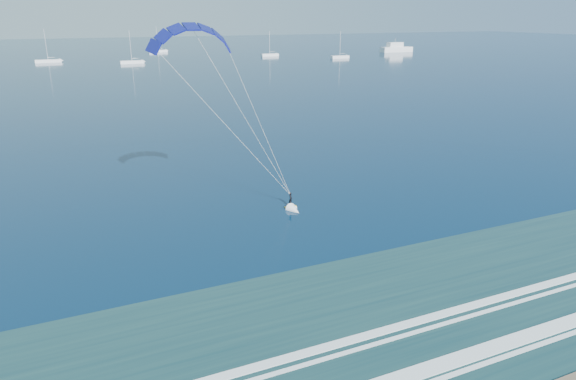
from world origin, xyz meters
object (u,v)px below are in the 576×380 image
(sailboat_4, at_px, (158,51))
(sailboat_3, at_px, (132,62))
(sailboat_2, at_px, (48,61))
(sailboat_5, at_px, (270,55))
(motor_yacht, at_px, (396,48))
(sailboat_6, at_px, (340,57))
(kitesurfer_rig, at_px, (246,121))

(sailboat_4, bearing_deg, sailboat_3, -109.66)
(sailboat_3, distance_m, sailboat_4, 63.05)
(sailboat_2, relative_size, sailboat_4, 1.05)
(sailboat_4, xyz_separation_m, sailboat_5, (42.06, -47.17, -0.01))
(motor_yacht, bearing_deg, sailboat_5, 179.54)
(sailboat_3, height_order, sailboat_6, sailboat_3)
(motor_yacht, bearing_deg, sailboat_4, 156.83)
(kitesurfer_rig, bearing_deg, motor_yacht, 51.32)
(sailboat_5, bearing_deg, motor_yacht, -0.46)
(sailboat_3, relative_size, sailboat_5, 1.12)
(sailboat_5, bearing_deg, sailboat_2, 176.19)
(motor_yacht, height_order, sailboat_2, sailboat_2)
(sailboat_3, bearing_deg, motor_yacht, 5.01)
(kitesurfer_rig, xyz_separation_m, sailboat_3, (13.77, 171.39, -8.96))
(motor_yacht, relative_size, sailboat_6, 1.52)
(sailboat_2, distance_m, sailboat_5, 93.40)
(sailboat_4, height_order, sailboat_6, sailboat_4)
(sailboat_2, xyz_separation_m, sailboat_6, (116.81, -29.67, -0.01))
(sailboat_3, bearing_deg, sailboat_5, 10.92)
(sailboat_2, bearing_deg, kitesurfer_rig, -85.14)
(sailboat_3, height_order, sailboat_4, sailboat_3)
(motor_yacht, xyz_separation_m, sailboat_6, (-45.85, -22.90, -1.20))
(kitesurfer_rig, bearing_deg, sailboat_3, 85.40)
(motor_yacht, bearing_deg, sailboat_2, 177.62)
(kitesurfer_rig, distance_m, sailboat_3, 172.18)
(motor_yacht, height_order, sailboat_6, sailboat_6)
(kitesurfer_rig, relative_size, motor_yacht, 1.10)
(kitesurfer_rig, distance_m, sailboat_5, 199.30)
(sailboat_5, bearing_deg, kitesurfer_rig, -112.76)
(sailboat_2, bearing_deg, sailboat_4, 38.70)
(kitesurfer_rig, relative_size, sailboat_4, 1.52)
(sailboat_6, bearing_deg, sailboat_4, 132.92)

